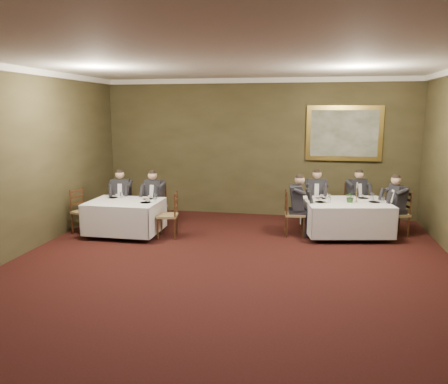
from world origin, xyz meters
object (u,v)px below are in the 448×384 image
(diner_main_endright, at_px, (397,213))
(diner_sec_backright, at_px, (155,206))
(chair_main_endright, at_px, (397,223))
(candlestick, at_px, (357,195))
(diner_main_backright, at_px, (356,204))
(chair_sec_backleft, at_px, (122,213))
(table_second, at_px, (125,215))
(chair_sec_endright, at_px, (168,225))
(chair_sec_backright, at_px, (156,215))
(painting, at_px, (344,133))
(diner_main_backleft, at_px, (315,204))
(chair_sec_endleft, at_px, (84,220))
(table_main, at_px, (346,216))
(centerpiece, at_px, (351,196))
(chair_main_endleft, at_px, (294,223))
(chair_main_backright, at_px, (355,213))
(diner_main_endleft, at_px, (295,213))
(chair_main_backleft, at_px, (315,213))
(diner_sec_backleft, at_px, (122,204))

(diner_main_endright, distance_m, diner_sec_backright, 5.43)
(chair_main_endright, height_order, candlestick, candlestick)
(diner_main_backright, bearing_deg, chair_sec_backleft, -14.79)
(table_second, bearing_deg, chair_sec_endright, 0.05)
(diner_main_backright, height_order, chair_sec_backright, diner_main_backright)
(painting, bearing_deg, diner_main_backleft, -129.00)
(chair_sec_endleft, bearing_deg, table_main, 113.40)
(chair_main_endright, distance_m, painting, 2.56)
(centerpiece, bearing_deg, chair_main_endleft, -173.44)
(chair_main_backright, bearing_deg, table_second, -5.46)
(table_main, distance_m, chair_main_endright, 1.14)
(chair_sec_endright, bearing_deg, table_main, -86.25)
(chair_main_endright, height_order, chair_sec_backright, same)
(table_second, distance_m, chair_sec_backleft, 0.91)
(table_main, distance_m, diner_main_endleft, 1.12)
(chair_main_endleft, bearing_deg, chair_main_backleft, 149.26)
(diner_main_endright, bearing_deg, diner_main_endleft, 81.39)
(diner_sec_backleft, bearing_deg, diner_main_endleft, 167.31)
(chair_main_backright, distance_m, diner_main_endleft, 1.85)
(diner_main_endleft, relative_size, chair_main_endright, 1.35)
(table_second, relative_size, chair_main_backleft, 1.56)
(chair_sec_endright, bearing_deg, chair_sec_endleft, 80.78)
(table_second, relative_size, diner_main_backright, 1.16)
(chair_main_backright, xyz_separation_m, painting, (-0.29, 0.60, 1.87))
(chair_main_backright, height_order, candlestick, candlestick)
(diner_main_backleft, relative_size, centerpiece, 5.16)
(diner_main_endright, relative_size, chair_sec_backleft, 1.35)
(chair_sec_backleft, xyz_separation_m, diner_sec_backleft, (0.00, -0.01, 0.23))
(table_main, bearing_deg, centerpiece, -47.44)
(centerpiece, distance_m, painting, 2.08)
(chair_main_backleft, relative_size, diner_sec_backleft, 0.74)
(chair_sec_backleft, relative_size, chair_sec_backright, 1.00)
(chair_main_backleft, distance_m, chair_main_endleft, 1.12)
(chair_main_backright, relative_size, diner_main_endright, 0.74)
(table_main, distance_m, centerpiece, 0.46)
(diner_main_endleft, bearing_deg, diner_main_endright, 94.71)
(chair_main_endleft, height_order, chair_sec_backleft, same)
(table_main, xyz_separation_m, centerpiece, (0.07, -0.08, 0.45))
(diner_main_endright, distance_m, candlestick, 1.02)
(painting, bearing_deg, diner_sec_backright, -159.01)
(diner_main_backright, bearing_deg, diner_main_endright, 110.47)
(chair_main_endleft, xyz_separation_m, chair_sec_backleft, (-4.06, 0.14, 0.00))
(chair_main_endleft, distance_m, chair_sec_backright, 3.23)
(diner_main_backright, xyz_separation_m, diner_sec_backright, (-4.63, -1.05, 0.00))
(painting, bearing_deg, chair_main_backleft, -129.46)
(chair_sec_endright, distance_m, painting, 4.86)
(chair_main_endleft, xyz_separation_m, painting, (1.11, 1.79, 1.87))
(chair_sec_backleft, height_order, candlestick, candlestick)
(table_second, relative_size, diner_main_backleft, 1.16)
(table_second, xyz_separation_m, diner_main_endleft, (3.65, 0.65, 0.06))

